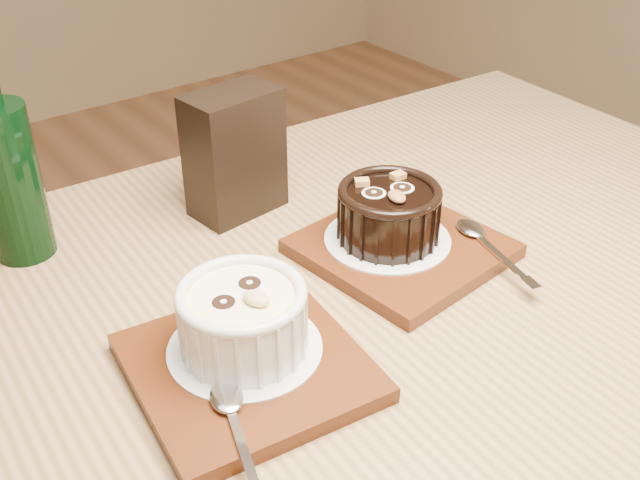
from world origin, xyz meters
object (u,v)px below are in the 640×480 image
(tray_left, at_px, (248,368))
(condiment_stand, at_px, (235,153))
(tray_right, at_px, (402,248))
(table, at_px, (340,401))
(green_bottle, at_px, (9,176))
(ramekin_dark, at_px, (389,211))
(ramekin_white, at_px, (243,316))

(tray_left, distance_m, condiment_stand, 0.28)
(tray_left, height_order, tray_right, same)
(table, relative_size, tray_right, 6.89)
(table, distance_m, green_bottle, 0.39)
(ramekin_dark, xyz_separation_m, condiment_stand, (-0.08, 0.17, 0.02))
(table, height_order, ramekin_dark, ramekin_dark)
(ramekin_white, height_order, tray_right, ramekin_white)
(condiment_stand, bearing_deg, tray_right, -64.99)
(ramekin_white, bearing_deg, tray_right, -5.76)
(tray_right, bearing_deg, ramekin_dark, 123.93)
(ramekin_dark, bearing_deg, tray_left, -145.04)
(condiment_stand, bearing_deg, tray_left, -120.11)
(green_bottle, bearing_deg, ramekin_white, -72.27)
(tray_left, bearing_deg, ramekin_white, 64.58)
(ramekin_dark, bearing_deg, condiment_stand, 131.24)
(table, bearing_deg, tray_right, 24.40)
(tray_left, height_order, green_bottle, green_bottle)
(table, xyz_separation_m, ramekin_white, (-0.09, 0.01, 0.14))
(table, relative_size, condiment_stand, 8.86)
(tray_right, relative_size, condiment_stand, 1.29)
(tray_left, relative_size, ramekin_white, 1.69)
(tray_right, distance_m, green_bottle, 0.40)
(condiment_stand, bearing_deg, ramekin_white, -120.37)
(tray_left, xyz_separation_m, condiment_stand, (0.14, 0.24, 0.06))
(table, height_order, green_bottle, green_bottle)
(tray_left, xyz_separation_m, ramekin_white, (0.01, 0.01, 0.04))
(tray_left, height_order, ramekin_dark, ramekin_dark)
(table, relative_size, green_bottle, 5.47)
(ramekin_white, distance_m, condiment_stand, 0.26)
(condiment_stand, xyz_separation_m, green_bottle, (-0.22, 0.06, 0.02))
(tray_right, xyz_separation_m, green_bottle, (-0.31, 0.24, 0.08))
(table, xyz_separation_m, condiment_stand, (0.04, 0.24, 0.16))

